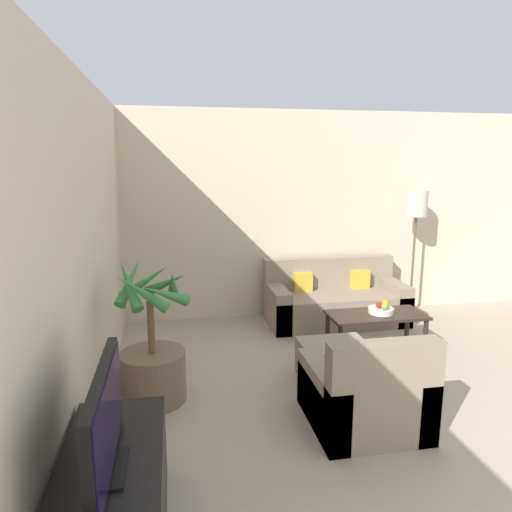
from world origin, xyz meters
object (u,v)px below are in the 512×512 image
object	(u,v)px
television	(105,423)
sofa_loveseat	(335,301)
floor_lamp	(416,212)
fruit_bowl	(381,310)
coffee_table	(376,319)
apple_green	(385,306)
apple_red	(379,305)
potted_palm	(153,359)
armchair	(365,395)
ottoman	(334,361)
orange_fruit	(385,303)

from	to	relation	value
television	sofa_loveseat	bearing A→B (deg)	54.42
television	floor_lamp	size ratio (longest dim) A/B	0.54
fruit_bowl	coffee_table	bearing A→B (deg)	-166.92
apple_green	apple_red	bearing A→B (deg)	113.33
sofa_loveseat	apple_red	world-z (taller)	sofa_loveseat
apple_red	apple_green	bearing A→B (deg)	-66.67
potted_palm	armchair	size ratio (longest dim) A/B	1.50
coffee_table	apple_green	distance (m)	0.18
television	potted_palm	xyz separation A→B (m)	(0.14, 1.69, -0.43)
television	coffee_table	xyz separation A→B (m)	(2.51, 2.37, -0.45)
potted_palm	apple_red	bearing A→B (deg)	16.35
floor_lamp	ottoman	world-z (taller)	floor_lamp
potted_palm	coffee_table	size ratio (longest dim) A/B	1.19
sofa_loveseat	potted_palm	bearing A→B (deg)	-143.79
floor_lamp	orange_fruit	distance (m)	1.61
coffee_table	ottoman	distance (m)	0.92
sofa_loveseat	floor_lamp	bearing A→B (deg)	5.75
fruit_bowl	television	bearing A→B (deg)	-137.02
orange_fruit	coffee_table	bearing A→B (deg)	-160.63
fruit_bowl	apple_red	bearing A→B (deg)	172.62
fruit_bowl	apple_red	size ratio (longest dim) A/B	3.93
orange_fruit	floor_lamp	bearing A→B (deg)	49.22
apple_red	ottoman	size ratio (longest dim) A/B	0.11
television	orange_fruit	bearing A→B (deg)	42.64
sofa_loveseat	ottoman	bearing A→B (deg)	-110.19
sofa_loveseat	apple_green	distance (m)	1.06
television	sofa_loveseat	distance (m)	4.13
television	ottoman	size ratio (longest dim) A/B	1.43
apple_red	orange_fruit	xyz separation A→B (m)	(0.09, 0.03, 0.01)
potted_palm	armchair	bearing A→B (deg)	-23.32
coffee_table	apple_green	world-z (taller)	apple_green
television	fruit_bowl	distance (m)	3.52
apple_red	television	bearing A→B (deg)	-136.69
coffee_table	floor_lamp	bearing A→B (deg)	46.79
sofa_loveseat	apple_red	distance (m)	0.98
fruit_bowl	ottoman	distance (m)	0.99
floor_lamp	fruit_bowl	distance (m)	1.71
potted_palm	ottoman	bearing A→B (deg)	3.49
fruit_bowl	apple_green	size ratio (longest dim) A/B	3.49
coffee_table	fruit_bowl	xyz separation A→B (m)	(0.06, 0.01, 0.09)
coffee_table	ottoman	xyz separation A→B (m)	(-0.69, -0.58, -0.18)
sofa_loveseat	apple_red	bearing A→B (deg)	-80.58
sofa_loveseat	orange_fruit	distance (m)	0.98
fruit_bowl	sofa_loveseat	bearing A→B (deg)	100.93
floor_lamp	apple_red	size ratio (longest dim) A/B	23.81
potted_palm	sofa_loveseat	world-z (taller)	potted_palm
potted_palm	orange_fruit	distance (m)	2.59
sofa_loveseat	apple_red	size ratio (longest dim) A/B	24.94
sofa_loveseat	fruit_bowl	world-z (taller)	sofa_loveseat
floor_lamp	fruit_bowl	bearing A→B (deg)	-131.91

